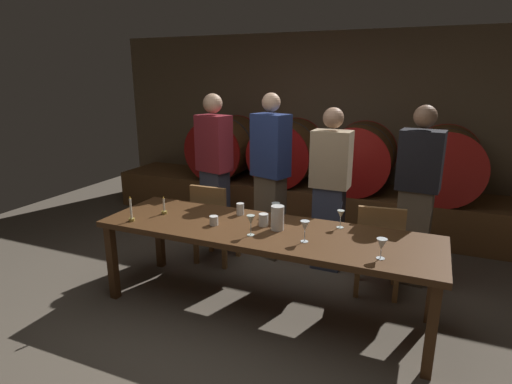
# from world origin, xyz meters

# --- Properties ---
(ground_plane) EXTENTS (8.84, 8.84, 0.00)m
(ground_plane) POSITION_xyz_m (0.00, 0.00, 0.00)
(ground_plane) COLOR brown
(back_wall) EXTENTS (6.80, 0.24, 2.54)m
(back_wall) POSITION_xyz_m (0.00, 3.16, 1.27)
(back_wall) COLOR brown
(back_wall) RESTS_ON ground
(barrel_shelf) EXTENTS (6.12, 0.90, 0.52)m
(barrel_shelf) POSITION_xyz_m (0.00, 2.61, 0.26)
(barrel_shelf) COLOR brown
(barrel_shelf) RESTS_ON ground
(wine_barrel_far_left) EXTENTS (0.87, 0.88, 0.87)m
(wine_barrel_far_left) POSITION_xyz_m (-1.46, 2.61, 0.95)
(wine_barrel_far_left) COLOR brown
(wine_barrel_far_left) RESTS_ON barrel_shelf
(wine_barrel_center_left) EXTENTS (0.87, 0.88, 0.87)m
(wine_barrel_center_left) POSITION_xyz_m (-0.51, 2.61, 0.95)
(wine_barrel_center_left) COLOR brown
(wine_barrel_center_left) RESTS_ON barrel_shelf
(wine_barrel_center_right) EXTENTS (0.87, 0.88, 0.87)m
(wine_barrel_center_right) POSITION_xyz_m (0.47, 2.61, 0.95)
(wine_barrel_center_right) COLOR brown
(wine_barrel_center_right) RESTS_ON barrel_shelf
(wine_barrel_far_right) EXTENTS (0.87, 0.88, 0.87)m
(wine_barrel_far_right) POSITION_xyz_m (1.49, 2.61, 0.95)
(wine_barrel_far_right) COLOR brown
(wine_barrel_far_right) RESTS_ON barrel_shelf
(dining_table) EXTENTS (2.82, 0.83, 0.75)m
(dining_table) POSITION_xyz_m (0.11, 0.24, 0.68)
(dining_table) COLOR #4C2D16
(dining_table) RESTS_ON ground
(chair_left) EXTENTS (0.41, 0.41, 0.88)m
(chair_left) POSITION_xyz_m (-0.73, 0.90, 0.49)
(chair_left) COLOR olive
(chair_left) RESTS_ON ground
(chair_right) EXTENTS (0.45, 0.45, 0.88)m
(chair_right) POSITION_xyz_m (0.97, 0.88, 0.49)
(chair_right) COLOR olive
(chair_right) RESTS_ON ground
(guest_far_left) EXTENTS (0.43, 0.33, 1.78)m
(guest_far_left) POSITION_xyz_m (-0.97, 1.38, 0.92)
(guest_far_left) COLOR #33384C
(guest_far_left) RESTS_ON ground
(guest_center_left) EXTENTS (0.44, 0.35, 1.80)m
(guest_center_left) POSITION_xyz_m (-0.25, 1.30, 0.92)
(guest_center_left) COLOR brown
(guest_center_left) RESTS_ON ground
(guest_center_right) EXTENTS (0.38, 0.25, 1.67)m
(guest_center_right) POSITION_xyz_m (0.41, 1.26, 0.86)
(guest_center_right) COLOR #33384C
(guest_center_right) RESTS_ON ground
(guest_far_right) EXTENTS (0.40, 0.28, 1.72)m
(guest_far_right) POSITION_xyz_m (1.23, 1.27, 0.88)
(guest_far_right) COLOR brown
(guest_far_right) RESTS_ON ground
(candle_left) EXTENTS (0.05, 0.05, 0.23)m
(candle_left) POSITION_xyz_m (-1.02, -0.04, 0.81)
(candle_left) COLOR olive
(candle_left) RESTS_ON dining_table
(candle_right) EXTENTS (0.05, 0.05, 0.17)m
(candle_right) POSITION_xyz_m (-0.88, 0.24, 0.79)
(candle_right) COLOR olive
(candle_right) RESTS_ON dining_table
(pitcher) EXTENTS (0.11, 0.11, 0.20)m
(pitcher) POSITION_xyz_m (0.21, 0.27, 0.85)
(pitcher) COLOR white
(pitcher) RESTS_ON dining_table
(wine_glass_far_left) EXTENTS (0.07, 0.07, 0.17)m
(wine_glass_far_left) POSITION_xyz_m (0.07, 0.07, 0.87)
(wine_glass_far_left) COLOR silver
(wine_glass_far_left) RESTS_ON dining_table
(wine_glass_left) EXTENTS (0.08, 0.08, 0.15)m
(wine_glass_left) POSITION_xyz_m (0.12, 0.49, 0.86)
(wine_glass_left) COLOR silver
(wine_glass_left) RESTS_ON dining_table
(wine_glass_center) EXTENTS (0.07, 0.07, 0.17)m
(wine_glass_center) POSITION_xyz_m (0.49, 0.11, 0.87)
(wine_glass_center) COLOR white
(wine_glass_center) RESTS_ON dining_table
(wine_glass_right) EXTENTS (0.06, 0.06, 0.15)m
(wine_glass_right) POSITION_xyz_m (0.68, 0.51, 0.86)
(wine_glass_right) COLOR silver
(wine_glass_right) RESTS_ON dining_table
(wine_glass_far_right) EXTENTS (0.07, 0.07, 0.15)m
(wine_glass_far_right) POSITION_xyz_m (1.07, 0.02, 0.85)
(wine_glass_far_right) COLOR white
(wine_glass_far_right) RESTS_ON dining_table
(cup_left) EXTENTS (0.07, 0.07, 0.08)m
(cup_left) POSITION_xyz_m (-0.32, 0.16, 0.78)
(cup_left) COLOR white
(cup_left) RESTS_ON dining_table
(cup_center) EXTENTS (0.07, 0.07, 0.11)m
(cup_center) POSITION_xyz_m (-0.23, 0.49, 0.80)
(cup_center) COLOR white
(cup_center) RESTS_ON dining_table
(cup_right) EXTENTS (0.08, 0.08, 0.11)m
(cup_right) POSITION_xyz_m (0.08, 0.30, 0.80)
(cup_right) COLOR white
(cup_right) RESTS_ON dining_table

